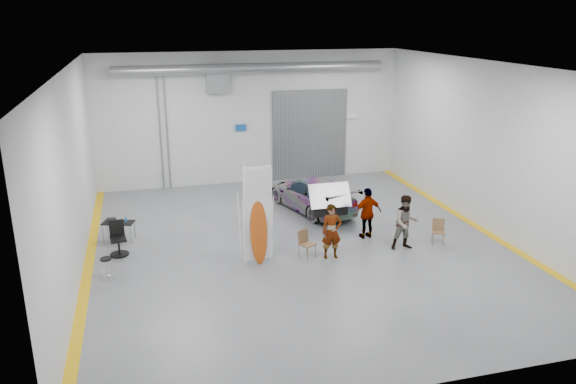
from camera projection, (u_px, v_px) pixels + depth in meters
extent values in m
plane|color=slate|center=(300.00, 245.00, 19.15)|extent=(16.00, 16.00, 0.00)
cube|color=silver|center=(72.00, 175.00, 16.51)|extent=(0.02, 16.00, 6.00)
cube|color=silver|center=(489.00, 147.00, 19.98)|extent=(0.02, 16.00, 6.00)
cube|color=silver|center=(251.00, 118.00, 25.61)|extent=(14.00, 0.02, 6.00)
cube|color=silver|center=(415.00, 258.00, 10.88)|extent=(14.00, 0.02, 6.00)
cube|color=silver|center=(301.00, 66.00, 17.34)|extent=(14.00, 16.00, 0.02)
cube|color=slate|center=(310.00, 135.00, 26.50)|extent=(3.60, 0.12, 4.20)
cube|color=gray|center=(217.00, 79.00, 24.62)|extent=(1.00, 0.50, 1.20)
cylinder|color=gray|center=(253.00, 68.00, 24.36)|extent=(11.90, 0.44, 0.44)
cube|color=#144FA3|center=(241.00, 128.00, 25.53)|extent=(0.50, 0.04, 0.30)
cube|color=white|center=(350.00, 116.00, 26.75)|extent=(0.70, 0.04, 0.25)
cylinder|color=gray|center=(167.00, 134.00, 24.74)|extent=(0.08, 0.08, 5.00)
cylinder|color=gray|center=(160.00, 134.00, 24.67)|extent=(0.08, 0.08, 5.00)
cube|color=#E0A70C|center=(88.00, 267.00, 17.45)|extent=(0.30, 16.00, 0.01)
cube|color=#E0A70C|center=(476.00, 226.00, 20.84)|extent=(0.30, 16.00, 0.01)
imported|color=white|center=(312.00, 194.00, 22.44)|extent=(3.02, 4.89, 1.32)
imported|color=#856248|center=(332.00, 231.00, 17.91)|extent=(0.68, 0.47, 1.81)
imported|color=slate|center=(406.00, 222.00, 18.59)|extent=(0.97, 0.78, 1.87)
imported|color=#935E31|center=(368.00, 213.00, 19.55)|extent=(1.10, 0.56, 1.82)
cube|color=white|center=(257.00, 229.00, 17.49)|extent=(0.95, 0.13, 2.01)
ellipsoid|color=orange|center=(258.00, 232.00, 17.43)|extent=(0.58, 0.32, 2.12)
cube|color=white|center=(257.00, 184.00, 17.02)|extent=(0.91, 0.12, 1.06)
cylinder|color=white|center=(244.00, 214.00, 17.23)|extent=(0.03, 0.03, 3.35)
cylinder|color=white|center=(269.00, 212.00, 17.42)|extent=(0.03, 0.03, 3.35)
cube|color=brown|center=(307.00, 244.00, 18.02)|extent=(0.59, 0.58, 0.04)
cube|color=brown|center=(306.00, 235.00, 18.13)|extent=(0.42, 0.30, 0.42)
cube|color=brown|center=(439.00, 232.00, 19.12)|extent=(0.53, 0.52, 0.04)
cube|color=brown|center=(436.00, 224.00, 19.22)|extent=(0.41, 0.24, 0.39)
cylinder|color=black|center=(106.00, 259.00, 16.43)|extent=(0.34, 0.34, 0.05)
torus|color=silver|center=(107.00, 273.00, 16.57)|extent=(0.36, 0.36, 0.02)
cylinder|color=gray|center=(104.00, 235.00, 19.16)|extent=(0.03, 0.03, 0.64)
cylinder|color=gray|center=(134.00, 233.00, 19.40)|extent=(0.03, 0.03, 0.64)
cylinder|color=gray|center=(105.00, 231.00, 19.57)|extent=(0.03, 0.03, 0.64)
cylinder|color=gray|center=(133.00, 228.00, 19.81)|extent=(0.03, 0.03, 0.64)
cube|color=black|center=(118.00, 223.00, 19.38)|extent=(1.17, 0.84, 0.04)
cylinder|color=#1B6AA6|center=(126.00, 220.00, 19.33)|extent=(0.07, 0.07, 0.19)
cube|color=black|center=(111.00, 220.00, 19.34)|extent=(0.31, 0.19, 0.16)
cylinder|color=black|center=(120.00, 254.00, 18.33)|extent=(0.60, 0.60, 0.04)
cylinder|color=black|center=(119.00, 247.00, 18.26)|extent=(0.06, 0.06, 0.52)
cube|color=black|center=(118.00, 239.00, 18.18)|extent=(0.55, 0.55, 0.08)
cube|color=black|center=(117.00, 228.00, 18.30)|extent=(0.48, 0.12, 0.54)
cube|color=silver|center=(329.00, 193.00, 20.37)|extent=(1.54, 0.94, 0.04)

